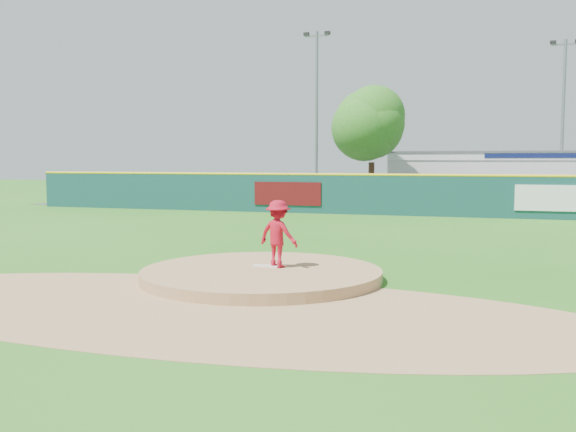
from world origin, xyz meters
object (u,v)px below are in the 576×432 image
(van, at_px, (326,195))
(deciduous_tree, at_px, (372,130))
(pitcher, at_px, (278,234))
(light_pole_right, at_px, (563,114))
(pool_building_grp, at_px, (508,176))
(playground_slide, at_px, (191,191))
(light_pole_left, at_px, (317,109))

(van, xyz_separation_m, deciduous_tree, (2.47, 1.38, 3.91))
(pitcher, height_order, light_pole_right, light_pole_right)
(van, height_order, pool_building_grp, pool_building_grp)
(playground_slide, xyz_separation_m, deciduous_tree, (10.62, 2.98, 3.69))
(van, bearing_deg, pool_building_grp, -28.10)
(playground_slide, bearing_deg, deciduous_tree, 15.68)
(pitcher, height_order, pool_building_grp, pool_building_grp)
(van, xyz_separation_m, playground_slide, (-8.15, -1.60, 0.22))
(playground_slide, distance_m, deciduous_tree, 11.64)
(pitcher, distance_m, playground_slide, 25.23)
(van, distance_m, light_pole_left, 6.56)
(deciduous_tree, bearing_deg, light_pole_left, 153.43)
(pitcher, xyz_separation_m, deciduous_tree, (-2.29, 24.66, 3.52))
(playground_slide, relative_size, light_pole_right, 0.31)
(light_pole_right, bearing_deg, pool_building_grp, 135.05)
(van, bearing_deg, light_pole_left, 47.52)
(playground_slide, xyz_separation_m, light_pole_right, (21.62, 6.98, 4.68))
(pool_building_grp, bearing_deg, light_pole_right, -44.95)
(pitcher, height_order, deciduous_tree, deciduous_tree)
(pitcher, distance_m, light_pole_right, 30.29)
(light_pole_left, bearing_deg, van, -65.72)
(pool_building_grp, xyz_separation_m, playground_slide, (-18.62, -9.98, -0.80))
(van, relative_size, pool_building_grp, 0.29)
(van, height_order, light_pole_left, light_pole_left)
(pool_building_grp, distance_m, deciduous_tree, 11.01)
(playground_slide, height_order, light_pole_left, light_pole_left)
(pitcher, xyz_separation_m, playground_slide, (-12.91, 21.67, -0.17))
(deciduous_tree, distance_m, light_pole_left, 4.72)
(pool_building_grp, bearing_deg, playground_slide, -151.82)
(light_pole_left, bearing_deg, light_pole_right, 7.59)
(van, distance_m, light_pole_right, 15.31)
(light_pole_left, bearing_deg, pool_building_grp, 22.60)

